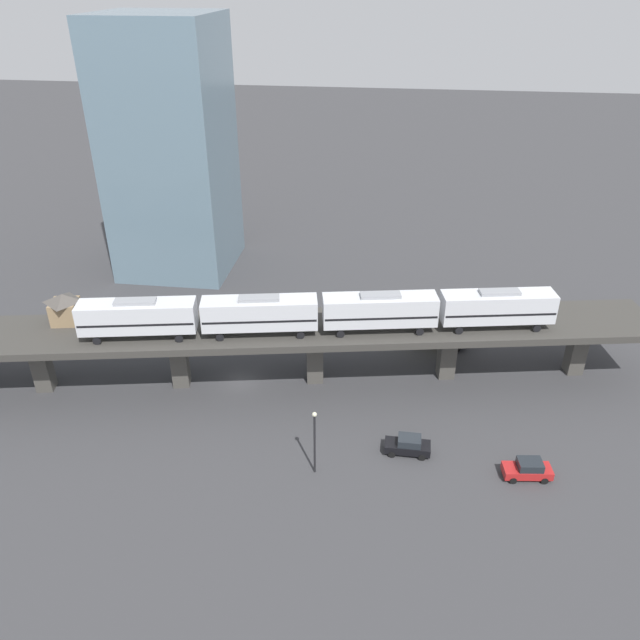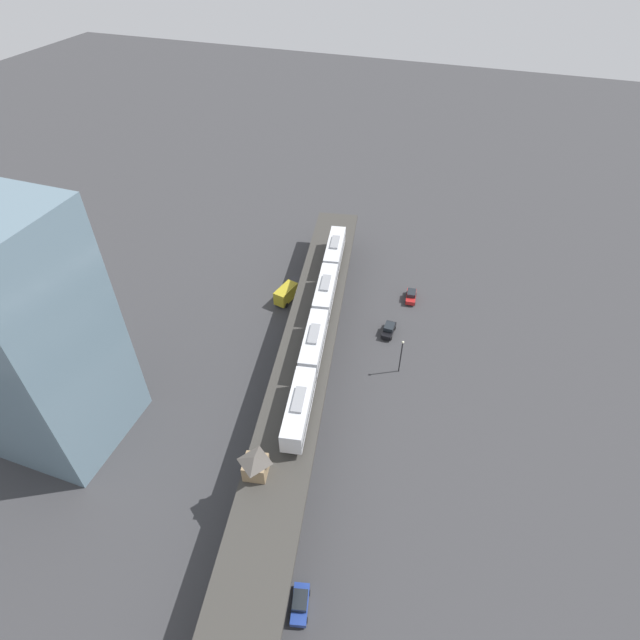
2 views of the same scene
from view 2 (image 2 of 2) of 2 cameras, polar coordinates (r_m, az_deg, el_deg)
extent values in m
plane|color=#38383A|center=(80.47, -1.95, -8.73)|extent=(400.00, 400.00, 0.00)
cube|color=#393733|center=(75.45, -2.07, -5.47)|extent=(25.29, 91.96, 0.80)
cube|color=#47443F|center=(107.09, 1.59, 8.26)|extent=(2.10, 2.10, 6.30)
cube|color=#47443F|center=(94.99, 0.45, 3.35)|extent=(2.10, 2.10, 6.30)
cube|color=#47443F|center=(83.83, -1.00, -2.93)|extent=(2.10, 2.10, 6.30)
cube|color=#47443F|center=(74.04, -2.89, -10.98)|extent=(2.10, 2.10, 6.30)
cube|color=#47443F|center=(66.23, -5.45, -21.19)|extent=(2.10, 2.10, 6.30)
cube|color=silver|center=(94.60, 1.70, 8.00)|extent=(4.97, 12.31, 3.10)
cube|color=black|center=(94.76, 1.69, 7.85)|extent=(4.97, 12.08, 0.24)
cube|color=gray|center=(93.65, 1.72, 8.88)|extent=(2.15, 4.39, 0.36)
cylinder|color=black|center=(99.15, 2.67, 8.24)|extent=(0.37, 0.87, 0.84)
cylinder|color=black|center=(99.36, 1.29, 8.36)|extent=(0.37, 0.87, 0.84)
cylinder|color=black|center=(92.27, 2.08, 5.42)|extent=(0.37, 0.87, 0.84)
cylinder|color=black|center=(92.50, 0.61, 5.55)|extent=(0.37, 0.87, 0.84)
cube|color=silver|center=(84.45, 0.63, 3.33)|extent=(4.97, 12.31, 3.10)
cube|color=black|center=(84.63, 0.63, 3.17)|extent=(4.97, 12.08, 0.24)
cube|color=gray|center=(83.39, 0.64, 4.27)|extent=(2.15, 4.39, 0.36)
cylinder|color=black|center=(88.92, 1.76, 3.84)|extent=(0.37, 0.87, 0.84)
cylinder|color=black|center=(89.16, 0.23, 3.98)|extent=(0.37, 0.87, 0.84)
cylinder|color=black|center=(82.47, 1.03, 0.31)|extent=(0.37, 0.87, 0.84)
cylinder|color=black|center=(82.73, -0.60, 0.47)|extent=(0.37, 0.87, 0.84)
cube|color=silver|center=(75.04, -0.71, -2.56)|extent=(4.97, 12.31, 3.10)
cube|color=black|center=(75.25, -0.71, -2.72)|extent=(4.97, 12.08, 0.24)
cube|color=gray|center=(73.85, -0.72, -1.59)|extent=(2.15, 4.39, 0.36)
cylinder|color=black|center=(79.38, 0.63, -1.66)|extent=(0.37, 0.87, 0.84)
cylinder|color=black|center=(79.65, -1.07, -1.49)|extent=(0.37, 0.87, 0.84)
cylinder|color=black|center=(73.54, -0.29, -6.09)|extent=(0.37, 0.87, 0.84)
cylinder|color=black|center=(73.82, -2.12, -5.89)|extent=(0.37, 0.87, 0.84)
cube|color=silver|center=(66.70, -2.42, -10.02)|extent=(4.97, 12.31, 3.10)
cube|color=black|center=(66.94, -2.41, -10.18)|extent=(4.97, 12.08, 0.24)
cube|color=gray|center=(65.36, -2.46, -9.08)|extent=(2.15, 4.39, 0.36)
cylinder|color=black|center=(70.81, -0.80, -8.57)|extent=(0.37, 0.87, 0.84)
cylinder|color=black|center=(71.10, -2.72, -8.35)|extent=(0.37, 0.87, 0.84)
cylinder|color=black|center=(65.81, -1.99, -14.13)|extent=(0.37, 0.87, 0.84)
cylinder|color=black|center=(66.13, -4.08, -13.85)|extent=(0.37, 0.87, 0.84)
cube|color=#8C7251|center=(63.54, -7.36, -16.35)|extent=(3.27, 3.27, 2.50)
pyramid|color=#4C4742|center=(62.12, -7.50, -15.51)|extent=(3.76, 3.76, 0.90)
cube|color=black|center=(90.94, 7.85, -1.19)|extent=(1.88, 4.43, 0.80)
cube|color=#1E2328|center=(90.53, 7.92, -0.76)|extent=(1.68, 2.23, 0.76)
cylinder|color=black|center=(92.16, 8.56, -0.92)|extent=(0.25, 0.66, 0.66)
cylinder|color=black|center=(92.37, 7.54, -0.68)|extent=(0.25, 0.66, 0.66)
cylinder|color=black|center=(90.07, 8.13, -2.08)|extent=(0.25, 0.66, 0.66)
cylinder|color=black|center=(90.29, 7.09, -1.83)|extent=(0.25, 0.66, 0.66)
cube|color=#233D93|center=(64.54, -2.29, -29.73)|extent=(2.83, 4.71, 0.80)
cube|color=#1E2328|center=(63.85, -2.29, -29.38)|extent=(2.13, 2.54, 0.76)
cylinder|color=black|center=(65.34, -1.27, -28.73)|extent=(0.40, 0.70, 0.66)
cylinder|color=black|center=(65.44, -2.96, -28.59)|extent=(0.40, 0.70, 0.66)
cylinder|color=black|center=(64.44, -1.56, -31.12)|extent=(0.40, 0.70, 0.66)
cylinder|color=black|center=(64.54, -3.32, -30.96)|extent=(0.40, 0.70, 0.66)
cube|color=#AD1E1E|center=(99.07, 10.35, 2.64)|extent=(2.31, 4.58, 0.80)
cube|color=#1E2328|center=(98.71, 10.41, 3.04)|extent=(1.89, 2.38, 0.76)
cylinder|color=black|center=(100.46, 10.87, 2.89)|extent=(0.32, 0.68, 0.66)
cylinder|color=black|center=(100.44, 9.91, 3.03)|extent=(0.32, 0.68, 0.66)
cylinder|color=black|center=(98.22, 10.75, 1.88)|extent=(0.32, 0.68, 0.66)
cylinder|color=black|center=(98.19, 9.77, 2.02)|extent=(0.32, 0.68, 0.66)
cube|color=#333338|center=(99.07, -2.74, 4.04)|extent=(2.57, 2.42, 2.30)
cube|color=gold|center=(96.63, -3.91, 3.02)|extent=(3.34, 5.57, 2.70)
cylinder|color=black|center=(99.33, -2.24, 3.34)|extent=(0.55, 1.05, 1.00)
cylinder|color=black|center=(100.22, -3.19, 3.70)|extent=(0.55, 1.05, 1.00)
cylinder|color=black|center=(96.03, -3.89, 1.70)|extent=(0.55, 1.05, 1.00)
cylinder|color=black|center=(96.99, -4.90, 2.10)|extent=(0.55, 1.05, 1.00)
cylinder|color=black|center=(82.75, 9.19, -4.25)|extent=(0.20, 0.20, 6.50)
sphere|color=beige|center=(80.33, 9.46, -2.52)|extent=(0.44, 0.44, 0.44)
cube|color=slate|center=(73.18, -30.20, -2.02)|extent=(16.00, 16.00, 36.00)
camera|label=1|loc=(77.04, 48.14, 12.51)|focal=35.00mm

